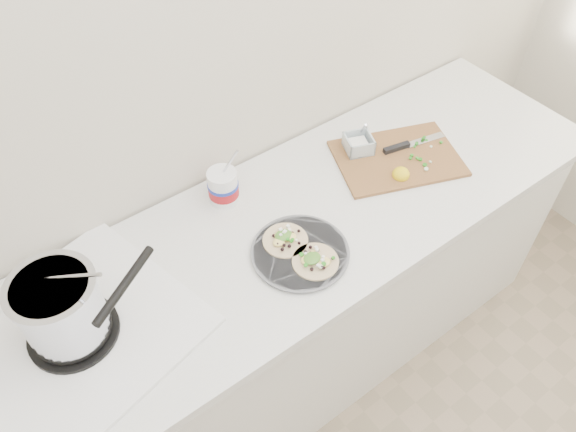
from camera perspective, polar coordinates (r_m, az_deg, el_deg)
counter at (r=2.07m, az=-1.82°, el=-9.91°), size 2.44×0.66×0.90m
stove at (r=1.53m, az=-21.62°, el=-9.58°), size 0.68×0.65×0.27m
taco_plate at (r=1.64m, az=1.24°, el=-3.54°), size 0.29×0.29×0.04m
tub at (r=1.77m, az=-6.54°, el=3.23°), size 0.10×0.10×0.22m
cutboard at (r=1.97m, az=10.83°, el=6.18°), size 0.49×0.42×0.07m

